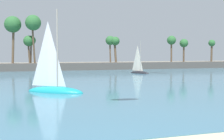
# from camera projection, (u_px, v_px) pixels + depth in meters

# --- Properties ---
(sea) EXTENTS (220.00, 98.14, 0.06)m
(sea) POSITION_uv_depth(u_px,v_px,m) (45.00, 73.00, 60.05)
(sea) COLOR teal
(sea) RESTS_ON ground
(palm_headland) EXTENTS (112.82, 6.19, 13.12)m
(palm_headland) POSITION_uv_depth(u_px,v_px,m) (27.00, 58.00, 67.45)
(palm_headland) COLOR #514C47
(palm_headland) RESTS_ON ground
(sailboat_near_shore) EXTENTS (6.33, 5.28, 9.28)m
(sailboat_near_shore) POSITION_uv_depth(u_px,v_px,m) (54.00, 84.00, 29.88)
(sailboat_near_shore) COLOR teal
(sailboat_near_shore) RESTS_ON sea
(sailboat_mid_bay) EXTENTS (3.33, 5.15, 7.20)m
(sailboat_mid_bay) POSITION_uv_depth(u_px,v_px,m) (139.00, 70.00, 58.48)
(sailboat_mid_bay) COLOR black
(sailboat_mid_bay) RESTS_ON sea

